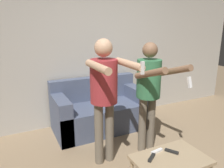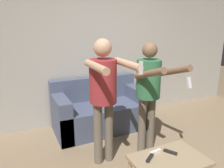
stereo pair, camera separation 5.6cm
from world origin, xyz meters
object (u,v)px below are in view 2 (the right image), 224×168
(person_standing_right, at_px, (149,86))
(coffee_table, at_px, (169,163))
(couch, at_px, (100,111))
(person_standing_left, at_px, (104,88))
(remote_mid, at_px, (150,158))
(remote_far, at_px, (155,152))
(remote_near, at_px, (170,152))

(person_standing_right, distance_m, coffee_table, 1.01)
(couch, bearing_deg, person_standing_left, -109.04)
(remote_mid, distance_m, remote_far, 0.14)
(person_standing_left, distance_m, remote_near, 1.04)
(remote_near, bearing_deg, couch, 95.71)
(couch, relative_size, coffee_table, 2.03)
(person_standing_right, distance_m, remote_mid, 0.98)
(person_standing_left, xyz_separation_m, coffee_table, (0.41, -0.77, -0.66))
(couch, relative_size, remote_near, 10.68)
(couch, height_order, coffee_table, couch)
(person_standing_left, relative_size, person_standing_right, 1.04)
(person_standing_left, height_order, remote_far, person_standing_left)
(remote_far, bearing_deg, coffee_table, -68.18)
(person_standing_right, height_order, remote_near, person_standing_right)
(coffee_table, distance_m, remote_far, 0.18)
(remote_near, relative_size, remote_mid, 1.02)
(couch, distance_m, remote_mid, 1.64)
(person_standing_left, xyz_separation_m, remote_far, (0.35, -0.61, -0.60))
(remote_near, xyz_separation_m, remote_mid, (-0.27, 0.00, 0.00))
(couch, bearing_deg, remote_far, -89.22)
(couch, xyz_separation_m, coffee_table, (0.08, -1.72, 0.05))
(remote_far, bearing_deg, remote_mid, -149.22)
(coffee_table, bearing_deg, person_standing_right, 72.43)
(couch, xyz_separation_m, person_standing_left, (-0.33, -0.95, 0.71))
(person_standing_right, relative_size, coffee_table, 1.99)
(couch, height_order, remote_near, couch)
(person_standing_right, bearing_deg, coffee_table, -107.57)
(couch, distance_m, person_standing_right, 1.20)
(couch, distance_m, remote_far, 1.57)
(person_standing_left, relative_size, coffee_table, 2.08)
(remote_far, bearing_deg, person_standing_right, 63.33)
(person_standing_right, height_order, remote_mid, person_standing_right)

